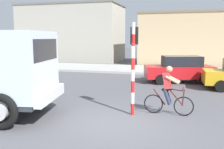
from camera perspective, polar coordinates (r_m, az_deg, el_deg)
name	(u,v)px	position (r m, az deg, el deg)	size (l,w,h in m)	color
ground_plane	(119,125)	(8.27, 1.51, -10.90)	(120.00, 120.00, 0.00)	#56565B
sidewalk_far	(162,70)	(21.46, 10.85, 0.96)	(80.00, 5.00, 0.16)	#ADADA8
cyclist	(168,90)	(9.31, 12.22, -3.41)	(1.73, 0.50, 1.72)	black
traffic_light_pole	(134,56)	(9.01, 4.74, 4.10)	(0.24, 0.43, 3.20)	red
car_red_near	(180,69)	(16.18, 14.56, 1.18)	(4.32, 2.77, 1.60)	red
building_corner_left	(72,33)	(31.43, -8.81, 8.98)	(11.83, 5.77, 6.45)	#B2AD9E
building_mid_block	(186,39)	(26.84, 15.82, 7.46)	(8.79, 5.51, 5.06)	#D1B284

